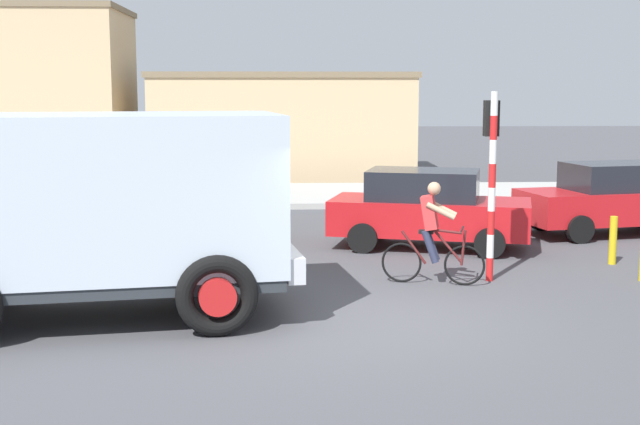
% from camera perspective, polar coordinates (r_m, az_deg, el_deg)
% --- Properties ---
extents(ground_plane, '(120.00, 120.00, 0.00)m').
position_cam_1_polar(ground_plane, '(12.21, 4.11, -7.26)').
color(ground_plane, '#4C4C51').
extents(sidewalk_far, '(80.00, 5.00, 0.16)m').
position_cam_1_polar(sidewalk_far, '(25.70, 0.68, 1.17)').
color(sidewalk_far, '#ADADA8').
rests_on(sidewalk_far, ground).
extents(truck_foreground, '(5.74, 3.45, 2.90)m').
position_cam_1_polar(truck_foreground, '(12.51, -14.62, 0.66)').
color(truck_foreground, silver).
rests_on(truck_foreground, ground).
extents(cyclist, '(1.68, 0.62, 1.72)m').
position_cam_1_polar(cyclist, '(14.46, 7.45, -1.36)').
color(cyclist, black).
rests_on(cyclist, ground).
extents(traffic_light_pole, '(0.24, 0.43, 3.20)m').
position_cam_1_polar(traffic_light_pole, '(14.78, 11.27, 3.47)').
color(traffic_light_pole, red).
rests_on(traffic_light_pole, ground).
extents(car_red_near, '(4.26, 2.46, 1.60)m').
position_cam_1_polar(car_red_near, '(20.28, 18.77, 0.91)').
color(car_red_near, red).
rests_on(car_red_near, ground).
extents(car_white_mid, '(4.31, 2.70, 1.60)m').
position_cam_1_polar(car_white_mid, '(17.72, 7.15, 0.27)').
color(car_white_mid, red).
rests_on(car_white_mid, ground).
extents(car_far_side, '(4.07, 2.02, 1.60)m').
position_cam_1_polar(car_far_side, '(18.61, -9.88, 0.60)').
color(car_far_side, gold).
rests_on(car_far_side, ground).
extents(bollard_far, '(0.14, 0.14, 0.90)m').
position_cam_1_polar(bollard_far, '(16.91, 18.79, -1.75)').
color(bollard_far, gold).
rests_on(bollard_far, ground).
extents(building_corner_left, '(7.39, 5.24, 6.11)m').
position_cam_1_polar(building_corner_left, '(33.55, -18.88, 7.50)').
color(building_corner_left, '#D1B284').
rests_on(building_corner_left, ground).
extents(building_mid_block, '(9.37, 6.10, 3.78)m').
position_cam_1_polar(building_mid_block, '(32.21, -2.45, 5.85)').
color(building_mid_block, '#D1B284').
rests_on(building_mid_block, ground).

